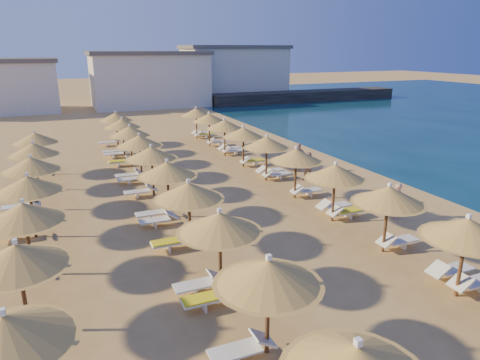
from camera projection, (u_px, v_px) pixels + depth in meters
name	position (u px, v px, depth m)	size (l,w,h in m)	color
ground	(281.00, 234.00, 18.32)	(220.00, 220.00, 0.00)	tan
jetty	(305.00, 96.00, 64.59)	(30.00, 4.00, 1.50)	black
hotel_blocks	(143.00, 78.00, 58.94)	(48.44, 11.67, 8.10)	white
parasol_row_east	(296.00, 156.00, 22.03)	(2.79, 36.90, 2.81)	brown
parasol_row_west	(167.00, 170.00, 19.48)	(2.79, 36.90, 2.81)	brown
parasol_row_inland	(28.00, 185.00, 17.33)	(2.79, 23.26, 2.81)	brown
loungers	(205.00, 205.00, 20.66)	(15.64, 35.61, 0.66)	white
beachgoer_c	(298.00, 157.00, 27.48)	(1.09, 0.45, 1.86)	tan
beachgoer_a	(396.00, 201.00, 19.80)	(0.62, 0.41, 1.69)	tan
beachgoer_b	(309.00, 166.00, 25.45)	(0.85, 0.66, 1.75)	tan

